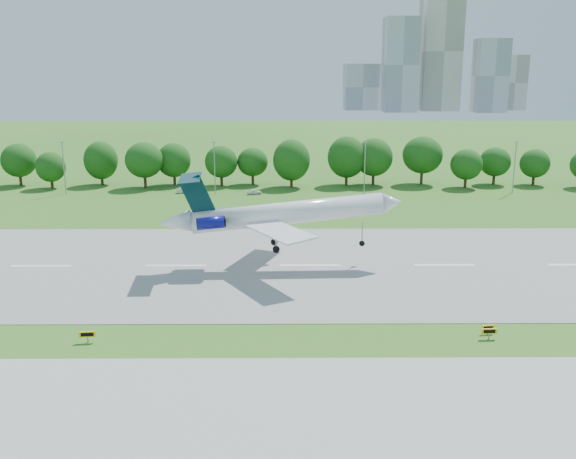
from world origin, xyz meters
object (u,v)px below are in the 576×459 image
object	(u,v)px
airliner	(276,213)
taxi_sign_left	(88,334)
service_vehicle_b	(254,192)
service_vehicle_a	(184,191)

from	to	relation	value
airliner	taxi_sign_left	distance (m)	34.42
taxi_sign_left	service_vehicle_b	bearing A→B (deg)	74.60
airliner	service_vehicle_a	distance (m)	62.68
airliner	service_vehicle_b	xyz separation A→B (m)	(-5.66, 56.24, -7.49)
taxi_sign_left	airliner	bearing A→B (deg)	48.13
service_vehicle_b	taxi_sign_left	bearing A→B (deg)	151.50
service_vehicle_a	taxi_sign_left	bearing A→B (deg)	164.69
taxi_sign_left	service_vehicle_a	world-z (taller)	taxi_sign_left
service_vehicle_a	service_vehicle_b	size ratio (longest dim) A/B	1.04
taxi_sign_left	service_vehicle_a	distance (m)	85.33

